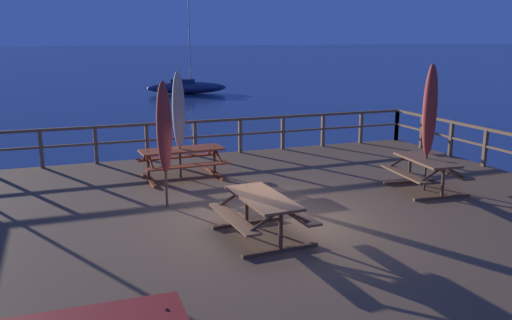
% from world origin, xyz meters
% --- Properties ---
extents(ground_plane, '(600.00, 600.00, 0.00)m').
position_xyz_m(ground_plane, '(0.00, 0.00, 0.00)').
color(ground_plane, navy).
extents(wooden_deck, '(14.79, 12.75, 0.65)m').
position_xyz_m(wooden_deck, '(0.00, 0.00, 0.32)').
color(wooden_deck, brown).
rests_on(wooden_deck, ground).
extents(railing_waterside_far, '(14.59, 0.10, 1.09)m').
position_xyz_m(railing_waterside_far, '(0.00, 6.22, 1.38)').
color(railing_waterside_far, brown).
rests_on(railing_waterside_far, wooden_deck).
extents(picnic_table_mid_left, '(2.16, 1.50, 0.78)m').
position_xyz_m(picnic_table_mid_left, '(-0.96, 3.77, 1.21)').
color(picnic_table_mid_left, '#993819').
rests_on(picnic_table_mid_left, wooden_deck).
extents(picnic_table_front_left, '(1.56, 1.87, 0.78)m').
position_xyz_m(picnic_table_front_left, '(4.14, 0.65, 1.20)').
color(picnic_table_front_left, brown).
rests_on(picnic_table_front_left, wooden_deck).
extents(picnic_table_back_left, '(1.49, 1.91, 0.78)m').
position_xyz_m(picnic_table_back_left, '(-0.55, -0.84, 1.20)').
color(picnic_table_back_left, brown).
rests_on(picnic_table_back_left, wooden_deck).
extents(patio_umbrella_short_back, '(0.32, 0.32, 2.72)m').
position_xyz_m(patio_umbrella_short_back, '(-1.00, 3.83, 2.38)').
color(patio_umbrella_short_back, '#4C3828').
rests_on(patio_umbrella_short_back, wooden_deck).
extents(patio_umbrella_tall_back_right, '(0.32, 0.32, 2.96)m').
position_xyz_m(patio_umbrella_tall_back_right, '(4.14, 0.66, 2.53)').
color(patio_umbrella_tall_back_right, '#4C3828').
rests_on(patio_umbrella_tall_back_right, wooden_deck).
extents(patio_umbrella_short_mid, '(0.32, 0.32, 2.67)m').
position_xyz_m(patio_umbrella_short_mid, '(-1.82, 1.50, 2.35)').
color(patio_umbrella_short_mid, '#4C3828').
rests_on(patio_umbrella_short_mid, wooden_deck).
extents(sailboat_distant, '(6.21, 2.84, 7.72)m').
position_xyz_m(sailboat_distant, '(5.52, 30.80, 0.51)').
color(sailboat_distant, navy).
rests_on(sailboat_distant, ground).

